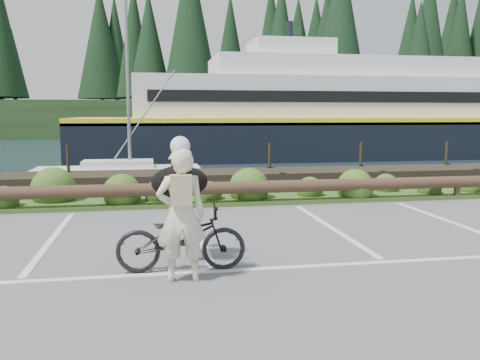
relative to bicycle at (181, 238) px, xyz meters
name	(u,v)px	position (x,y,z in m)	size (l,w,h in m)	color
ground	(211,263)	(0.45, 0.28, -0.48)	(72.00, 72.00, 0.00)	#565659
harbor_backdrop	(158,127)	(0.83, 78.80, -0.48)	(170.00, 160.00, 30.00)	#182A3B
vegetation_strip	(186,200)	(0.45, 5.58, -0.43)	(34.00, 1.60, 0.10)	#3D5B21
log_rail	(188,208)	(0.45, 4.88, -0.48)	(32.00, 0.30, 0.60)	#443021
bicycle	(181,238)	(0.00, 0.00, 0.00)	(0.63, 1.81, 0.95)	black
cyclist	(181,215)	(-0.02, -0.42, 0.41)	(0.65, 0.43, 1.78)	beige
dog	(180,182)	(0.02, 0.58, 0.72)	(0.85, 0.42, 0.49)	black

